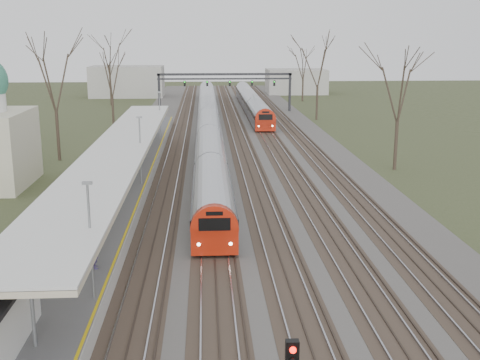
{
  "coord_description": "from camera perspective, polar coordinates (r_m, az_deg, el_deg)",
  "views": [
    {
      "loc": [
        -2.93,
        -9.76,
        11.77
      ],
      "look_at": [
        -0.55,
        30.74,
        2.0
      ],
      "focal_mm": 45.0,
      "sensor_mm": 36.0,
      "label": 1
    }
  ],
  "objects": [
    {
      "name": "tree_west_far",
      "position": [
        59.57,
        -17.25,
        9.33
      ],
      "size": [
        5.5,
        5.5,
        11.33
      ],
      "color": "#2D231C",
      "rests_on": "ground"
    },
    {
      "name": "signal_gantry",
      "position": [
        95.05,
        -1.42,
        9.4
      ],
      "size": [
        21.0,
        0.59,
        6.08
      ],
      "color": "black",
      "rests_on": "ground"
    },
    {
      "name": "platform",
      "position": [
        48.97,
        -10.44,
        0.01
      ],
      "size": [
        3.5,
        69.0,
        1.0
      ],
      "primitive_type": "cube",
      "color": "#9E9B93",
      "rests_on": "ground"
    },
    {
      "name": "passenger",
      "position": [
        29.35,
        -13.63,
        -6.4
      ],
      "size": [
        0.64,
        0.8,
        1.91
      ],
      "primitive_type": "imported",
      "rotation": [
        0.0,
        0.0,
        1.86
      ],
      "color": "#382D57",
      "rests_on": "platform"
    },
    {
      "name": "track_bed",
      "position": [
        65.89,
        -0.52,
        3.3
      ],
      "size": [
        24.0,
        160.0,
        0.22
      ],
      "color": "#474442",
      "rests_on": "ground"
    },
    {
      "name": "tree_east_far",
      "position": [
        54.64,
        14.87,
        8.39
      ],
      "size": [
        5.0,
        5.0,
        10.3
      ],
      "color": "#2D231C",
      "rests_on": "ground"
    },
    {
      "name": "train_far",
      "position": [
        96.22,
        1.1,
        7.4
      ],
      "size": [
        2.62,
        45.21,
        3.05
      ],
      "color": "#9C9EA6",
      "rests_on": "ground"
    },
    {
      "name": "canopy",
      "position": [
        43.89,
        -11.33,
        2.98
      ],
      "size": [
        4.1,
        50.0,
        3.11
      ],
      "color": "slate",
      "rests_on": "platform"
    },
    {
      "name": "train_near",
      "position": [
        75.97,
        -3.02,
        5.74
      ],
      "size": [
        2.62,
        90.21,
        3.05
      ],
      "color": "#9C9EA6",
      "rests_on": "ground"
    }
  ]
}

